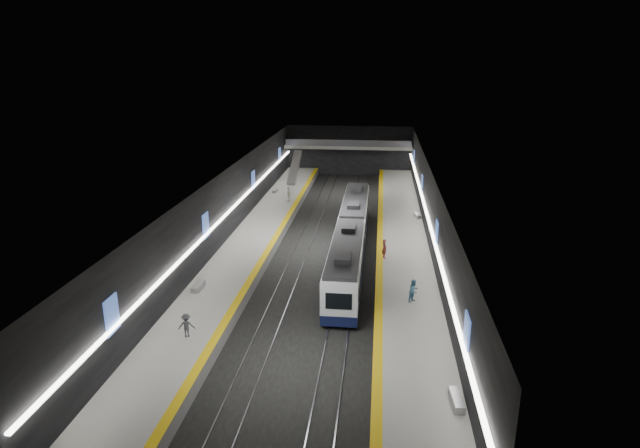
# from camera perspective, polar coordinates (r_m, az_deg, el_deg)

# --- Properties ---
(ground) EXTENTS (70.00, 70.00, 0.00)m
(ground) POSITION_cam_1_polar(r_m,az_deg,el_deg) (54.56, 0.80, -2.50)
(ground) COLOR black
(ground) RESTS_ON ground
(ceiling) EXTENTS (20.00, 70.00, 0.04)m
(ceiling) POSITION_cam_1_polar(r_m,az_deg,el_deg) (52.37, 0.84, 5.76)
(ceiling) COLOR beige
(ceiling) RESTS_ON wall_left
(wall_left) EXTENTS (0.04, 70.00, 8.00)m
(wall_left) POSITION_cam_1_polar(r_m,az_deg,el_deg) (55.17, -9.57, 1.84)
(wall_left) COLOR black
(wall_left) RESTS_ON ground
(wall_right) EXTENTS (0.04, 70.00, 8.00)m
(wall_right) POSITION_cam_1_polar(r_m,az_deg,el_deg) (53.32, 11.58, 1.18)
(wall_right) COLOR black
(wall_right) RESTS_ON ground
(wall_back) EXTENTS (20.00, 0.04, 8.00)m
(wall_back) POSITION_cam_1_polar(r_m,az_deg,el_deg) (87.41, 3.12, 7.81)
(wall_back) COLOR black
(wall_back) RESTS_ON ground
(platform_left) EXTENTS (5.00, 70.00, 1.00)m
(platform_left) POSITION_cam_1_polar(r_m,az_deg,el_deg) (55.58, -6.91, -1.70)
(platform_left) COLOR slate
(platform_left) RESTS_ON ground
(tile_surface_left) EXTENTS (5.00, 70.00, 0.02)m
(tile_surface_left) POSITION_cam_1_polar(r_m,az_deg,el_deg) (55.42, -6.93, -1.20)
(tile_surface_left) COLOR #A6A7A2
(tile_surface_left) RESTS_ON platform_left
(tactile_strip_left) EXTENTS (0.60, 70.00, 0.02)m
(tactile_strip_left) POSITION_cam_1_polar(r_m,az_deg,el_deg) (54.96, -4.70, -1.28)
(tactile_strip_left) COLOR yellow
(tactile_strip_left) RESTS_ON platform_left
(platform_right) EXTENTS (5.00, 70.00, 1.00)m
(platform_right) POSITION_cam_1_polar(r_m,az_deg,el_deg) (54.21, 8.73, -2.28)
(platform_right) COLOR slate
(platform_right) RESTS_ON ground
(tile_surface_right) EXTENTS (5.00, 70.00, 0.02)m
(tile_surface_right) POSITION_cam_1_polar(r_m,az_deg,el_deg) (54.04, 8.75, -1.77)
(tile_surface_right) COLOR #A6A7A2
(tile_surface_right) RESTS_ON platform_right
(tactile_strip_right) EXTENTS (0.60, 70.00, 0.02)m
(tactile_strip_right) POSITION_cam_1_polar(r_m,az_deg,el_deg) (53.98, 6.42, -1.68)
(tactile_strip_right) COLOR yellow
(tactile_strip_right) RESTS_ON platform_right
(rails) EXTENTS (6.52, 70.00, 0.12)m
(rails) POSITION_cam_1_polar(r_m,az_deg,el_deg) (54.53, 0.80, -2.44)
(rails) COLOR gray
(rails) RESTS_ON ground
(train) EXTENTS (2.69, 30.04, 3.60)m
(train) POSITION_cam_1_polar(r_m,az_deg,el_deg) (51.49, 3.33, -1.17)
(train) COLOR #10163C
(train) RESTS_ON ground
(ad_posters) EXTENTS (19.94, 53.50, 2.20)m
(ad_posters) POSITION_cam_1_polar(r_m,az_deg,el_deg) (54.15, 0.93, 2.34)
(ad_posters) COLOR #4267C7
(ad_posters) RESTS_ON wall_left
(cove_light_left) EXTENTS (0.25, 68.60, 0.12)m
(cove_light_left) POSITION_cam_1_polar(r_m,az_deg,el_deg) (55.17, -9.36, 1.64)
(cove_light_left) COLOR white
(cove_light_left) RESTS_ON wall_left
(cove_light_right) EXTENTS (0.25, 68.60, 0.12)m
(cove_light_right) POSITION_cam_1_polar(r_m,az_deg,el_deg) (53.35, 11.35, 0.98)
(cove_light_right) COLOR white
(cove_light_right) RESTS_ON wall_right
(mezzanine_bridge) EXTENTS (20.00, 3.00, 1.50)m
(mezzanine_bridge) POSITION_cam_1_polar(r_m,az_deg,el_deg) (85.20, 3.05, 8.26)
(mezzanine_bridge) COLOR gray
(mezzanine_bridge) RESTS_ON wall_left
(escalator) EXTENTS (1.20, 7.50, 3.92)m
(escalator) POSITION_cam_1_polar(r_m,az_deg,el_deg) (79.61, -2.72, 6.05)
(escalator) COLOR #99999E
(escalator) RESTS_ON platform_left
(bench_left_near) EXTENTS (0.62, 1.89, 0.46)m
(bench_left_near) POSITION_cam_1_polar(r_m,az_deg,el_deg) (43.61, -12.88, -6.52)
(bench_left_near) COLOR #99999E
(bench_left_near) RESTS_ON platform_left
(bench_left_far) EXTENTS (0.56, 1.64, 0.39)m
(bench_left_far) POSITION_cam_1_polar(r_m,az_deg,el_deg) (72.88, -4.80, 3.57)
(bench_left_far) COLOR #99999E
(bench_left_far) RESTS_ON platform_left
(bench_right_near) EXTENTS (0.66, 1.94, 0.47)m
(bench_right_near) POSITION_cam_1_polar(r_m,az_deg,el_deg) (30.63, 14.39, -17.77)
(bench_right_near) COLOR #99999E
(bench_right_near) RESTS_ON platform_right
(bench_right_far) EXTENTS (0.82, 1.67, 0.39)m
(bench_right_far) POSITION_cam_1_polar(r_m,az_deg,el_deg) (62.09, 10.35, 0.87)
(bench_right_far) COLOR #99999E
(bench_right_far) RESTS_ON platform_right
(passenger_right_a) EXTENTS (0.63, 0.76, 1.79)m
(passenger_right_a) POSITION_cam_1_polar(r_m,az_deg,el_deg) (49.02, 6.88, -2.62)
(passenger_right_a) COLOR #AD4041
(passenger_right_a) RESTS_ON platform_right
(passenger_right_b) EXTENTS (1.07, 1.09, 1.77)m
(passenger_right_b) POSITION_cam_1_polar(r_m,az_deg,el_deg) (40.81, 9.96, -7.04)
(passenger_right_b) COLOR teal
(passenger_right_b) RESTS_ON platform_right
(passenger_left_a) EXTENTS (0.62, 1.18, 1.92)m
(passenger_left_a) POSITION_cam_1_polar(r_m,az_deg,el_deg) (67.65, -3.38, 3.17)
(passenger_left_a) COLOR beige
(passenger_left_a) RESTS_ON platform_left
(passenger_left_b) EXTENTS (1.16, 0.81, 1.64)m
(passenger_left_b) POSITION_cam_1_polar(r_m,az_deg,el_deg) (36.57, -14.06, -10.47)
(passenger_left_b) COLOR #42424A
(passenger_left_b) RESTS_ON platform_left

